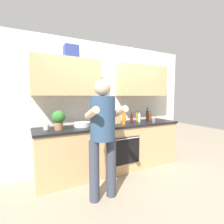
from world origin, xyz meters
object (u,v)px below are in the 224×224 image
object	(u,v)px
person_standing	(103,130)
bottle_syrup	(102,117)
bottle_juice	(124,118)
cup_stoneware	(154,120)
bottle_oil	(137,117)
mixing_bowl	(82,124)
bottle_soda	(104,120)
cup_tea	(103,125)
potted_herb	(59,119)
cup_coffee	(46,127)
bottle_soy	(147,115)
bottle_vinegar	(150,117)
grocery_bag_bread	(115,118)
bottle_water	(139,118)
bottle_wine	(131,119)

from	to	relation	value
person_standing	bottle_syrup	bearing A→B (deg)	66.13
bottle_juice	cup_stoneware	size ratio (longest dim) A/B	3.93
bottle_oil	mixing_bowl	size ratio (longest dim) A/B	0.77
bottle_soda	bottle_juice	distance (m)	0.40
cup_tea	mixing_bowl	xyz separation A→B (m)	(-0.31, 0.22, -0.00)
mixing_bowl	potted_herb	world-z (taller)	potted_herb
cup_coffee	cup_stoneware	size ratio (longest dim) A/B	1.06
bottle_juice	bottle_oil	bearing A→B (deg)	26.32
cup_coffee	cup_tea	distance (m)	0.93
bottle_soy	mixing_bowl	world-z (taller)	bottle_soy
bottle_vinegar	cup_coffee	distance (m)	2.21
grocery_bag_bread	bottle_juice	bearing A→B (deg)	-73.16
cup_tea	potted_herb	bearing A→B (deg)	170.11
bottle_water	bottle_vinegar	size ratio (longest dim) A/B	1.09
bottle_vinegar	bottle_juice	world-z (taller)	bottle_juice
bottle_wine	bottle_soda	distance (m)	0.58
bottle_soy	bottle_soda	bearing A→B (deg)	-172.31
bottle_syrup	grocery_bag_bread	xyz separation A→B (m)	(0.31, 0.06, -0.03)
bottle_oil	bottle_wine	bearing A→B (deg)	-142.46
bottle_soy	cup_stoneware	world-z (taller)	bottle_soy
bottle_water	potted_herb	distance (m)	1.64
potted_herb	grocery_bag_bread	bearing A→B (deg)	7.61
person_standing	bottle_wine	size ratio (longest dim) A/B	7.45
bottle_wine	bottle_syrup	size ratio (longest dim) A/B	0.68
bottle_water	grocery_bag_bread	world-z (taller)	bottle_water
person_standing	bottle_vinegar	bearing A→B (deg)	29.13
bottle_syrup	mixing_bowl	size ratio (longest dim) A/B	1.18
bottle_water	cup_coffee	size ratio (longest dim) A/B	2.58
bottle_vinegar	cup_tea	bearing A→B (deg)	-167.44
bottle_water	cup_stoneware	size ratio (longest dim) A/B	2.72
bottle_water	grocery_bag_bread	bearing A→B (deg)	166.79
bottle_wine	cup_tea	bearing A→B (deg)	-174.20
bottle_juice	bottle_syrup	bearing A→B (deg)	157.65
cup_tea	cup_stoneware	xyz separation A→B (m)	(1.15, -0.00, -0.00)
bottle_juice	cup_tea	world-z (taller)	bottle_juice
bottle_soy	mixing_bowl	xyz separation A→B (m)	(-1.50, -0.03, -0.08)
bottle_water	cup_coffee	xyz separation A→B (m)	(-1.81, 0.08, -0.05)
bottle_soda	cup_tea	size ratio (longest dim) A/B	3.36
bottle_juice	cup_stoneware	bearing A→B (deg)	-5.34
bottle_wine	cup_stoneware	size ratio (longest dim) A/B	2.76
bottle_syrup	cup_coffee	bearing A→B (deg)	178.73
bottle_water	bottle_vinegar	bearing A→B (deg)	18.30
bottle_water	bottle_soy	size ratio (longest dim) A/B	0.74
cup_tea	grocery_bag_bread	world-z (taller)	grocery_bag_bread
bottle_soda	bottle_syrup	size ratio (longest dim) A/B	0.86
person_standing	cup_stoneware	world-z (taller)	person_standing
bottle_water	cup_stoneware	distance (m)	0.30
bottle_water	bottle_syrup	size ratio (longest dim) A/B	0.67
mixing_bowl	bottle_wine	bearing A→B (deg)	-8.87
bottle_juice	mixing_bowl	world-z (taller)	bottle_juice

